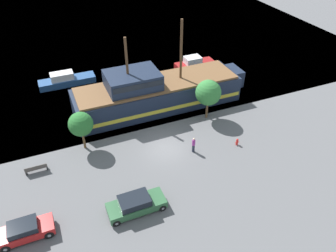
{
  "coord_description": "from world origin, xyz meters",
  "views": [
    {
      "loc": [
        -9.58,
        -23.53,
        21.69
      ],
      "look_at": [
        1.1,
        2.0,
        1.2
      ],
      "focal_mm": 35.0,
      "sensor_mm": 36.0,
      "label": 1
    }
  ],
  "objects": [
    {
      "name": "ground_plane",
      "position": [
        0.0,
        0.0,
        0.0
      ],
      "size": [
        160.0,
        160.0,
        0.0
      ],
      "primitive_type": "plane",
      "color": "#5B5B5E"
    },
    {
      "name": "water_surface",
      "position": [
        0.0,
        44.0,
        0.0
      ],
      "size": [
        80.0,
        80.0,
        0.0
      ],
      "primitive_type": "plane",
      "color": "#38667F",
      "rests_on": "ground"
    },
    {
      "name": "pirate_ship",
      "position": [
        2.0,
        7.83,
        1.91
      ],
      "size": [
        20.95,
        5.45,
        10.21
      ],
      "color": "#192338",
      "rests_on": "water_surface"
    },
    {
      "name": "moored_boat_dockside",
      "position": [
        -7.2,
        17.46,
        0.66
      ],
      "size": [
        7.33,
        2.0,
        1.78
      ],
      "color": "navy",
      "rests_on": "water_surface"
    },
    {
      "name": "moored_boat_outer",
      "position": [
        10.59,
        14.78,
        0.76
      ],
      "size": [
        5.72,
        2.2,
        2.02
      ],
      "color": "maroon",
      "rests_on": "water_surface"
    },
    {
      "name": "parked_car_curb_front",
      "position": [
        -13.67,
        -5.46,
        0.72
      ],
      "size": [
        4.08,
        1.79,
        1.43
      ],
      "color": "#B21E1E",
      "rests_on": "ground_plane"
    },
    {
      "name": "parked_car_curb_mid",
      "position": [
        -5.2,
        -6.29,
        0.74
      ],
      "size": [
        4.77,
        1.94,
        1.51
      ],
      "color": "#2D5B38",
      "rests_on": "ground_plane"
    },
    {
      "name": "fire_hydrant",
      "position": [
        7.03,
        -2.25,
        0.41
      ],
      "size": [
        0.42,
        0.25,
        0.76
      ],
      "color": "red",
      "rests_on": "ground_plane"
    },
    {
      "name": "bench_promenade_east",
      "position": [
        -12.38,
        1.53,
        0.45
      ],
      "size": [
        1.99,
        0.45,
        0.85
      ],
      "color": "#4C4742",
      "rests_on": "ground_plane"
    },
    {
      "name": "pedestrian_walking_near",
      "position": [
        2.4,
        -1.47,
        0.87
      ],
      "size": [
        0.32,
        0.32,
        1.72
      ],
      "color": "#232838",
      "rests_on": "ground_plane"
    },
    {
      "name": "tree_row_east",
      "position": [
        -7.52,
        3.34,
        2.95
      ],
      "size": [
        2.43,
        2.43,
        4.18
      ],
      "color": "brown",
      "rests_on": "ground_plane"
    },
    {
      "name": "tree_row_mideast",
      "position": [
        6.46,
        3.36,
        3.28
      ],
      "size": [
        2.86,
        2.86,
        4.72
      ],
      "color": "brown",
      "rests_on": "ground_plane"
    }
  ]
}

